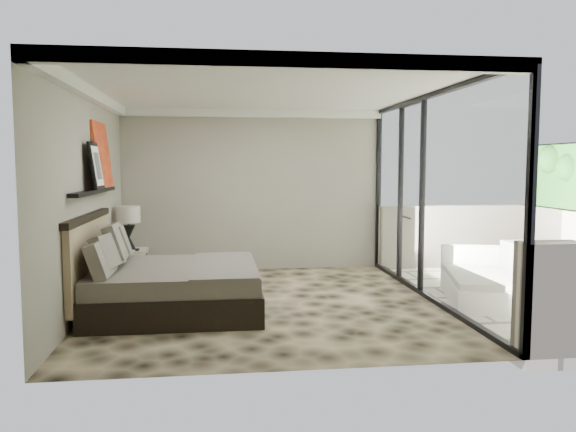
{
  "coord_description": "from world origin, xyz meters",
  "views": [
    {
      "loc": [
        -0.62,
        -7.32,
        1.83
      ],
      "look_at": [
        0.35,
        0.4,
        1.13
      ],
      "focal_mm": 35.0,
      "sensor_mm": 36.0,
      "label": 1
    }
  ],
  "objects": [
    {
      "name": "picture_ledge",
      "position": [
        -2.18,
        0.1,
        1.5
      ],
      "size": [
        0.12,
        2.2,
        0.05
      ],
      "primitive_type": "cube",
      "color": "black",
      "rests_on": "left_wall"
    },
    {
      "name": "abstract_canvas",
      "position": [
        -2.19,
        0.7,
        1.97
      ],
      "size": [
        0.13,
        0.9,
        0.9
      ],
      "primitive_type": "cube",
      "rotation": [
        0.0,
        -0.1,
        0.0
      ],
      "color": "#B34F0F",
      "rests_on": "picture_ledge"
    },
    {
      "name": "table_lamp",
      "position": [
        -2.01,
        1.64,
        0.95
      ],
      "size": [
        0.37,
        0.37,
        0.68
      ],
      "color": "black",
      "rests_on": "nightstand"
    },
    {
      "name": "left_wall",
      "position": [
        -2.24,
        0.0,
        1.4
      ],
      "size": [
        0.02,
        5.0,
        2.8
      ],
      "primitive_type": "cube",
      "color": "gray",
      "rests_on": "floor"
    },
    {
      "name": "lounger",
      "position": [
        2.91,
        -0.15,
        0.2
      ],
      "size": [
        1.22,
        1.81,
        0.65
      ],
      "rotation": [
        0.0,
        0.0,
        -0.26
      ],
      "color": "white",
      "rests_on": "terrace_slab"
    },
    {
      "name": "nightstand",
      "position": [
        -1.98,
        1.61,
        0.24
      ],
      "size": [
        0.54,
        0.54,
        0.48
      ],
      "primitive_type": "cube",
      "rotation": [
        0.0,
        0.0,
        0.11
      ],
      "color": "black",
      "rests_on": "floor"
    },
    {
      "name": "glass_wall",
      "position": [
        2.25,
        0.0,
        1.4
      ],
      "size": [
        0.08,
        5.0,
        2.8
      ],
      "primitive_type": "cube",
      "color": "white",
      "rests_on": "floor"
    },
    {
      "name": "framed_print",
      "position": [
        -2.14,
        0.03,
        1.82
      ],
      "size": [
        0.11,
        0.5,
        0.6
      ],
      "primitive_type": "cube",
      "rotation": [
        0.0,
        -0.14,
        0.0
      ],
      "color": "black",
      "rests_on": "picture_ledge"
    },
    {
      "name": "ottoman",
      "position": [
        4.45,
        1.4,
        0.28
      ],
      "size": [
        0.57,
        0.57,
        0.56
      ],
      "primitive_type": "cube",
      "rotation": [
        0.0,
        0.0,
        -0.03
      ],
      "color": "silver",
      "rests_on": "terrace_slab"
    },
    {
      "name": "terrace_slab",
      "position": [
        3.75,
        0.0,
        -0.06
      ],
      "size": [
        3.0,
        5.0,
        0.12
      ],
      "primitive_type": "cube",
      "color": "beige",
      "rests_on": "ground"
    },
    {
      "name": "back_wall",
      "position": [
        0.0,
        2.49,
        1.4
      ],
      "size": [
        4.5,
        0.02,
        2.8
      ],
      "primitive_type": "cube",
      "color": "gray",
      "rests_on": "floor"
    },
    {
      "name": "ceiling",
      "position": [
        0.0,
        0.0,
        2.79
      ],
      "size": [
        4.5,
        5.0,
        0.02
      ],
      "primitive_type": "cube",
      "color": "silver",
      "rests_on": "back_wall"
    },
    {
      "name": "bed",
      "position": [
        -1.26,
        -0.24,
        0.35
      ],
      "size": [
        2.13,
        2.06,
        1.18
      ],
      "color": "black",
      "rests_on": "floor"
    },
    {
      "name": "floor",
      "position": [
        0.0,
        0.0,
        0.0
      ],
      "size": [
        5.0,
        5.0,
        0.0
      ],
      "primitive_type": "plane",
      "color": "black",
      "rests_on": "ground"
    }
  ]
}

